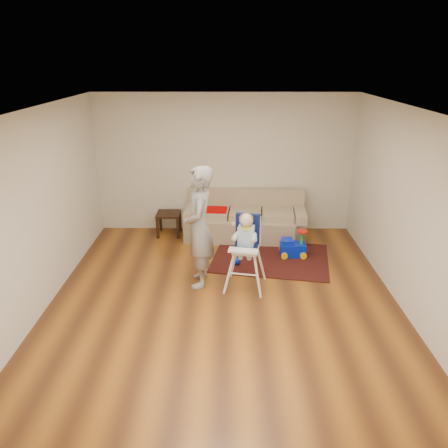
{
  "coord_description": "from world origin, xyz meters",
  "views": [
    {
      "loc": [
        0.04,
        -5.61,
        3.32
      ],
      "look_at": [
        0.0,
        0.4,
        1.0
      ],
      "focal_mm": 35.0,
      "sensor_mm": 36.0,
      "label": 1
    }
  ],
  "objects_px": {
    "sofa": "(245,216)",
    "toy_ball": "(236,261)",
    "side_table": "(169,224)",
    "ride_on_toy": "(293,243)",
    "high_chair": "(246,252)",
    "adult": "(199,227)"
  },
  "relations": [
    {
      "from": "sofa",
      "to": "toy_ball",
      "type": "distance_m",
      "value": 1.32
    },
    {
      "from": "side_table",
      "to": "toy_ball",
      "type": "xyz_separation_m",
      "value": [
        1.3,
        -1.36,
        -0.15
      ]
    },
    {
      "from": "sofa",
      "to": "high_chair",
      "type": "xyz_separation_m",
      "value": [
        -0.07,
        -1.98,
        0.14
      ]
    },
    {
      "from": "sofa",
      "to": "toy_ball",
      "type": "height_order",
      "value": "sofa"
    },
    {
      "from": "sofa",
      "to": "side_table",
      "type": "height_order",
      "value": "sofa"
    },
    {
      "from": "sofa",
      "to": "adult",
      "type": "distance_m",
      "value": 2.08
    },
    {
      "from": "sofa",
      "to": "side_table",
      "type": "xyz_separation_m",
      "value": [
        -1.5,
        0.11,
        -0.21
      ]
    },
    {
      "from": "ride_on_toy",
      "to": "adult",
      "type": "relative_size",
      "value": 0.26
    },
    {
      "from": "toy_ball",
      "to": "ride_on_toy",
      "type": "bearing_deg",
      "value": 20.41
    },
    {
      "from": "sofa",
      "to": "adult",
      "type": "xyz_separation_m",
      "value": [
        -0.77,
        -1.87,
        0.49
      ]
    },
    {
      "from": "ride_on_toy",
      "to": "high_chair",
      "type": "height_order",
      "value": "high_chair"
    },
    {
      "from": "sofa",
      "to": "ride_on_toy",
      "type": "height_order",
      "value": "sofa"
    },
    {
      "from": "side_table",
      "to": "toy_ball",
      "type": "relative_size",
      "value": 3.42
    },
    {
      "from": "toy_ball",
      "to": "high_chair",
      "type": "bearing_deg",
      "value": -80.56
    },
    {
      "from": "side_table",
      "to": "toy_ball",
      "type": "bearing_deg",
      "value": -46.28
    },
    {
      "from": "ride_on_toy",
      "to": "toy_ball",
      "type": "height_order",
      "value": "ride_on_toy"
    },
    {
      "from": "ride_on_toy",
      "to": "adult",
      "type": "bearing_deg",
      "value": -148.79
    },
    {
      "from": "side_table",
      "to": "adult",
      "type": "height_order",
      "value": "adult"
    },
    {
      "from": "sofa",
      "to": "side_table",
      "type": "bearing_deg",
      "value": -179.36
    },
    {
      "from": "sofa",
      "to": "high_chair",
      "type": "distance_m",
      "value": 1.99
    },
    {
      "from": "side_table",
      "to": "toy_ball",
      "type": "height_order",
      "value": "side_table"
    },
    {
      "from": "side_table",
      "to": "ride_on_toy",
      "type": "distance_m",
      "value": 2.51
    }
  ]
}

